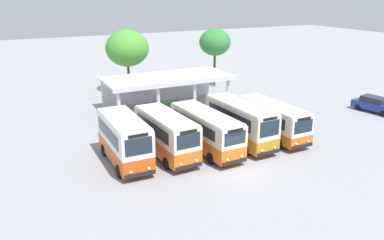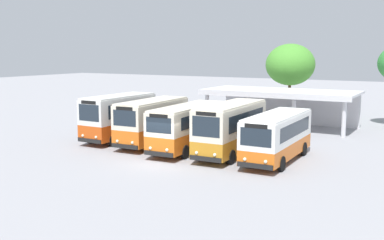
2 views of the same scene
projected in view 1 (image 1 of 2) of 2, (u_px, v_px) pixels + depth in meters
name	position (u px, v px, depth m)	size (l,w,h in m)	color
ground_plane	(239.00, 170.00, 28.14)	(180.00, 180.00, 0.00)	#939399
city_bus_nearest_orange	(124.00, 139.00, 28.70)	(2.46, 6.81, 3.52)	black
city_bus_second_in_row	(166.00, 134.00, 30.01)	(2.59, 7.29, 3.33)	black
city_bus_middle_cream	(206.00, 130.00, 31.13)	(2.59, 8.15, 3.15)	black
city_bus_fourth_amber	(240.00, 122.00, 32.51)	(2.48, 7.71, 3.47)	black
city_bus_fifth_blue	(272.00, 119.00, 33.89)	(2.44, 7.69, 3.01)	black
parked_car_flank	(375.00, 104.00, 41.23)	(2.44, 4.75, 1.62)	black
terminal_canopy	(165.00, 82.00, 43.13)	(13.72, 5.90, 3.40)	silver
waiting_chair_end_by_column	(158.00, 105.00, 42.11)	(0.46, 0.46, 0.86)	slate
waiting_chair_second_from_end	(164.00, 104.00, 42.29)	(0.46, 0.46, 0.86)	slate
waiting_chair_middle_seat	(170.00, 104.00, 42.61)	(0.46, 0.46, 0.86)	slate
waiting_chair_fourth_seat	(176.00, 103.00, 42.95)	(0.46, 0.46, 0.86)	slate
roadside_tree_behind_canopy	(127.00, 48.00, 47.89)	(5.23, 5.23, 7.70)	brown
roadside_tree_east_of_canopy	(215.00, 42.00, 50.71)	(4.06, 4.06, 7.53)	brown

